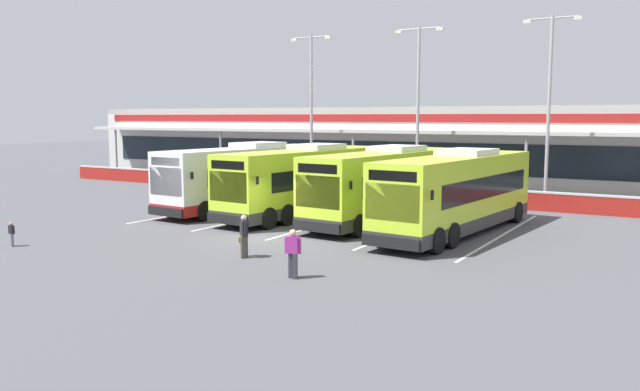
{
  "coord_description": "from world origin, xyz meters",
  "views": [
    {
      "loc": [
        15.86,
        -22.76,
        5.24
      ],
      "look_at": [
        0.62,
        3.0,
        1.6
      ],
      "focal_mm": 36.36,
      "sensor_mm": 36.0,
      "label": 1
    }
  ],
  "objects_px": {
    "coach_bus_left_centre": "(306,182)",
    "pedestrian_in_dark_coat": "(293,252)",
    "coach_bus_leftmost": "(247,178)",
    "pedestrian_child": "(12,233)",
    "lamp_post_west": "(311,102)",
    "lamp_post_centre": "(418,101)",
    "coach_bus_right_centre": "(457,194)",
    "lamp_post_east": "(549,99)",
    "pedestrian_with_handbag": "(244,235)",
    "coach_bus_centre": "(387,186)"
  },
  "relations": [
    {
      "from": "coach_bus_left_centre",
      "to": "pedestrian_in_dark_coat",
      "type": "relative_size",
      "value": 7.6
    },
    {
      "from": "coach_bus_leftmost",
      "to": "pedestrian_child",
      "type": "bearing_deg",
      "value": -96.92
    },
    {
      "from": "pedestrian_in_dark_coat",
      "to": "lamp_post_west",
      "type": "distance_m",
      "value": 26.79
    },
    {
      "from": "pedestrian_child",
      "to": "lamp_post_centre",
      "type": "relative_size",
      "value": 0.09
    },
    {
      "from": "coach_bus_right_centre",
      "to": "lamp_post_east",
      "type": "relative_size",
      "value": 1.12
    },
    {
      "from": "lamp_post_west",
      "to": "pedestrian_in_dark_coat",
      "type": "bearing_deg",
      "value": -59.96
    },
    {
      "from": "coach_bus_right_centre",
      "to": "pedestrian_in_dark_coat",
      "type": "height_order",
      "value": "coach_bus_right_centre"
    },
    {
      "from": "pedestrian_with_handbag",
      "to": "lamp_post_east",
      "type": "xyz_separation_m",
      "value": [
        6.7,
        20.37,
        5.43
      ]
    },
    {
      "from": "coach_bus_leftmost",
      "to": "pedestrian_with_handbag",
      "type": "bearing_deg",
      "value": -53.65
    },
    {
      "from": "coach_bus_left_centre",
      "to": "lamp_post_east",
      "type": "height_order",
      "value": "lamp_post_east"
    },
    {
      "from": "pedestrian_with_handbag",
      "to": "lamp_post_east",
      "type": "relative_size",
      "value": 0.15
    },
    {
      "from": "coach_bus_leftmost",
      "to": "coach_bus_centre",
      "type": "xyz_separation_m",
      "value": [
        8.75,
        0.01,
        0.0
      ]
    },
    {
      "from": "coach_bus_left_centre",
      "to": "pedestrian_in_dark_coat",
      "type": "distance_m",
      "value": 13.77
    },
    {
      "from": "lamp_post_centre",
      "to": "lamp_post_east",
      "type": "distance_m",
      "value": 8.28
    },
    {
      "from": "coach_bus_leftmost",
      "to": "coach_bus_centre",
      "type": "height_order",
      "value": "same"
    },
    {
      "from": "lamp_post_west",
      "to": "lamp_post_centre",
      "type": "height_order",
      "value": "same"
    },
    {
      "from": "coach_bus_centre",
      "to": "pedestrian_with_handbag",
      "type": "xyz_separation_m",
      "value": [
        -0.99,
        -10.56,
        -0.93
      ]
    },
    {
      "from": "coach_bus_centre",
      "to": "pedestrian_child",
      "type": "relative_size",
      "value": 12.26
    },
    {
      "from": "coach_bus_centre",
      "to": "pedestrian_child",
      "type": "bearing_deg",
      "value": -127.27
    },
    {
      "from": "pedestrian_in_dark_coat",
      "to": "lamp_post_west",
      "type": "xyz_separation_m",
      "value": [
        -13.13,
        22.71,
        5.42
      ]
    },
    {
      "from": "coach_bus_centre",
      "to": "lamp_post_centre",
      "type": "bearing_deg",
      "value": 104.08
    },
    {
      "from": "coach_bus_leftmost",
      "to": "pedestrian_with_handbag",
      "type": "relative_size",
      "value": 7.6
    },
    {
      "from": "lamp_post_centre",
      "to": "coach_bus_right_centre",
      "type": "bearing_deg",
      "value": -60.15
    },
    {
      "from": "lamp_post_east",
      "to": "coach_bus_leftmost",
      "type": "bearing_deg",
      "value": -145.82
    },
    {
      "from": "coach_bus_right_centre",
      "to": "lamp_post_centre",
      "type": "height_order",
      "value": "lamp_post_centre"
    },
    {
      "from": "coach_bus_right_centre",
      "to": "lamp_post_west",
      "type": "distance_m",
      "value": 19.76
    },
    {
      "from": "coach_bus_centre",
      "to": "pedestrian_child",
      "type": "xyz_separation_m",
      "value": [
        -10.4,
        -13.67,
        -1.24
      ]
    },
    {
      "from": "coach_bus_right_centre",
      "to": "pedestrian_with_handbag",
      "type": "relative_size",
      "value": 7.6
    },
    {
      "from": "lamp_post_west",
      "to": "coach_bus_leftmost",
      "type": "bearing_deg",
      "value": -78.7
    },
    {
      "from": "pedestrian_in_dark_coat",
      "to": "lamp_post_centre",
      "type": "relative_size",
      "value": 0.15
    },
    {
      "from": "coach_bus_left_centre",
      "to": "pedestrian_child",
      "type": "relative_size",
      "value": 12.26
    },
    {
      "from": "coach_bus_centre",
      "to": "coach_bus_leftmost",
      "type": "bearing_deg",
      "value": -179.94
    },
    {
      "from": "coach_bus_right_centre",
      "to": "pedestrian_child",
      "type": "bearing_deg",
      "value": -140.28
    },
    {
      "from": "coach_bus_centre",
      "to": "lamp_post_east",
      "type": "distance_m",
      "value": 12.22
    },
    {
      "from": "coach_bus_left_centre",
      "to": "coach_bus_right_centre",
      "type": "relative_size",
      "value": 1.0
    },
    {
      "from": "coach_bus_leftmost",
      "to": "lamp_post_east",
      "type": "xyz_separation_m",
      "value": [
        14.46,
        9.82,
        4.5
      ]
    },
    {
      "from": "coach_bus_leftmost",
      "to": "pedestrian_in_dark_coat",
      "type": "relative_size",
      "value": 7.6
    },
    {
      "from": "coach_bus_centre",
      "to": "pedestrian_child",
      "type": "distance_m",
      "value": 17.23
    },
    {
      "from": "coach_bus_leftmost",
      "to": "lamp_post_centre",
      "type": "xyz_separation_m",
      "value": [
        6.19,
        10.2,
        4.5
      ]
    },
    {
      "from": "lamp_post_centre",
      "to": "pedestrian_child",
      "type": "bearing_deg",
      "value": -108.2
    },
    {
      "from": "coach_bus_left_centre",
      "to": "pedestrian_with_handbag",
      "type": "xyz_separation_m",
      "value": [
        3.58,
        -10.21,
        -0.93
      ]
    },
    {
      "from": "coach_bus_left_centre",
      "to": "lamp_post_east",
      "type": "distance_m",
      "value": 15.14
    },
    {
      "from": "pedestrian_in_dark_coat",
      "to": "lamp_post_east",
      "type": "bearing_deg",
      "value": 81.19
    },
    {
      "from": "lamp_post_centre",
      "to": "coach_bus_left_centre",
      "type": "bearing_deg",
      "value": -100.81
    },
    {
      "from": "coach_bus_right_centre",
      "to": "coach_bus_leftmost",
      "type": "bearing_deg",
      "value": 173.19
    },
    {
      "from": "coach_bus_leftmost",
      "to": "coach_bus_left_centre",
      "type": "relative_size",
      "value": 1.0
    },
    {
      "from": "coach_bus_right_centre",
      "to": "pedestrian_in_dark_coat",
      "type": "xyz_separation_m",
      "value": [
        -1.89,
        -10.69,
        -0.91
      ]
    },
    {
      "from": "coach_bus_right_centre",
      "to": "pedestrian_child",
      "type": "height_order",
      "value": "coach_bus_right_centre"
    },
    {
      "from": "pedestrian_with_handbag",
      "to": "pedestrian_in_dark_coat",
      "type": "bearing_deg",
      "value": -27.27
    },
    {
      "from": "coach_bus_left_centre",
      "to": "pedestrian_with_handbag",
      "type": "distance_m",
      "value": 10.86
    }
  ]
}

